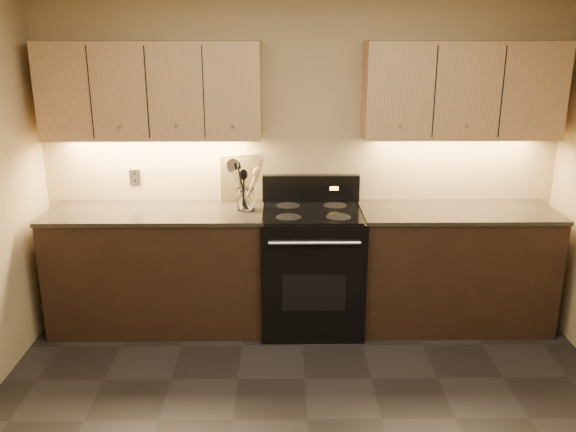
{
  "coord_description": "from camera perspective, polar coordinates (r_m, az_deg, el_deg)",
  "views": [
    {
      "loc": [
        -0.15,
        -2.67,
        2.23
      ],
      "look_at": [
        -0.11,
        1.45,
        0.96
      ],
      "focal_mm": 38.0,
      "sensor_mm": 36.0,
      "label": 1
    }
  ],
  "objects": [
    {
      "name": "cutting_board",
      "position": [
        4.77,
        -4.58,
        3.6
      ],
      "size": [
        0.31,
        0.16,
        0.38
      ],
      "primitive_type": "cube",
      "rotation": [
        0.16,
        0.0,
        0.29
      ],
      "color": "#D4B872",
      "rests_on": "counter_left"
    },
    {
      "name": "steel_skimmer",
      "position": [
        4.52,
        -3.74,
        3.0
      ],
      "size": [
        0.2,
        0.11,
        0.38
      ],
      "primitive_type": null,
      "rotation": [
        -0.05,
        -0.32,
        0.01
      ],
      "color": "silver",
      "rests_on": "utensil_crock"
    },
    {
      "name": "counter_left",
      "position": [
        4.81,
        -12.01,
        -4.83
      ],
      "size": [
        1.62,
        0.62,
        0.93
      ],
      "color": "black",
      "rests_on": "ground"
    },
    {
      "name": "counter_right",
      "position": [
        4.9,
        15.23,
        -4.66
      ],
      "size": [
        1.46,
        0.62,
        0.93
      ],
      "color": "black",
      "rests_on": "ground"
    },
    {
      "name": "upper_cab_left",
      "position": [
        4.64,
        -12.69,
        11.37
      ],
      "size": [
        1.6,
        0.3,
        0.7
      ],
      "primitive_type": "cube",
      "color": "tan",
      "rests_on": "wall_back"
    },
    {
      "name": "utensil_crock",
      "position": [
        4.58,
        -3.98,
        1.53
      ],
      "size": [
        0.13,
        0.13,
        0.16
      ],
      "color": "white",
      "rests_on": "counter_left"
    },
    {
      "name": "stove",
      "position": [
        4.7,
        2.24,
        -4.81
      ],
      "size": [
        0.76,
        0.68,
        1.14
      ],
      "color": "black",
      "rests_on": "ground"
    },
    {
      "name": "wall_back",
      "position": [
        4.76,
        1.2,
        5.83
      ],
      "size": [
        4.0,
        0.04,
        2.6
      ],
      "primitive_type": "cube",
      "color": "tan",
      "rests_on": "ground"
    },
    {
      "name": "wooden_spoon",
      "position": [
        4.55,
        -4.3,
        2.72
      ],
      "size": [
        0.18,
        0.15,
        0.32
      ],
      "primitive_type": null,
      "rotation": [
        -0.22,
        0.42,
        0.14
      ],
      "color": "#D4B872",
      "rests_on": "utensil_crock"
    },
    {
      "name": "black_turner",
      "position": [
        4.53,
        -3.93,
        2.96
      ],
      "size": [
        0.17,
        0.12,
        0.38
      ],
      "primitive_type": null,
      "rotation": [
        -0.11,
        -0.16,
        0.38
      ],
      "color": "black",
      "rests_on": "utensil_crock"
    },
    {
      "name": "upper_cab_right",
      "position": [
        4.73,
        16.03,
        11.23
      ],
      "size": [
        1.44,
        0.3,
        0.7
      ],
      "primitive_type": "cube",
      "color": "tan",
      "rests_on": "wall_back"
    },
    {
      "name": "black_spoon",
      "position": [
        4.56,
        -4.15,
        2.72
      ],
      "size": [
        0.07,
        0.15,
        0.32
      ],
      "primitive_type": null,
      "rotation": [
        0.27,
        -0.0,
        0.08
      ],
      "color": "black",
      "rests_on": "utensil_crock"
    },
    {
      "name": "outlet_plate",
      "position": [
        4.93,
        -14.12,
        3.56
      ],
      "size": [
        0.08,
        0.01,
        0.12
      ],
      "primitive_type": "cube",
      "color": "#B2B5BA",
      "rests_on": "wall_back"
    },
    {
      "name": "steel_spatula",
      "position": [
        4.55,
        -3.57,
        3.1
      ],
      "size": [
        0.26,
        0.12,
        0.38
      ],
      "primitive_type": null,
      "rotation": [
        0.19,
        -0.41,
        -0.39
      ],
      "color": "silver",
      "rests_on": "utensil_crock"
    }
  ]
}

